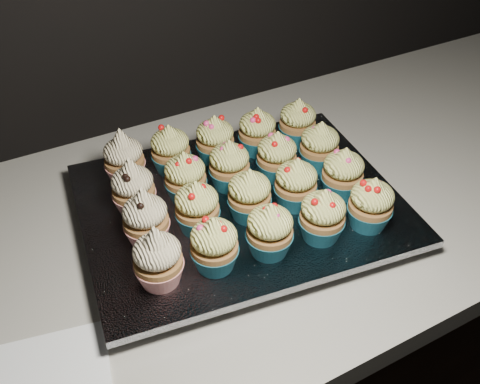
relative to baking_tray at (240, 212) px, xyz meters
The scene contains 24 objects.
cabinet 0.48m from the baking_tray, 44.40° to the left, with size 2.40×0.60×0.86m, color black.
worktop 0.05m from the baking_tray, 44.40° to the left, with size 2.44×0.64×0.04m, color beige.
baking_tray is the anchor object (origin of this frame).
foil_lining 0.02m from the baking_tray, behind, with size 0.47×0.36×0.01m, color silver.
cupcake_0 0.20m from the baking_tray, 151.00° to the right, with size 0.06×0.06×0.10m.
cupcake_1 0.15m from the baking_tray, 132.27° to the right, with size 0.06×0.06×0.08m.
cupcake_2 0.13m from the baking_tray, 98.25° to the right, with size 0.06×0.06×0.08m.
cupcake_3 0.15m from the baking_tray, 63.35° to the right, with size 0.06×0.06×0.08m.
cupcake_4 0.20m from the baking_tray, 44.74° to the right, with size 0.06×0.06×0.08m.
cupcake_5 0.16m from the baking_tray, behind, with size 0.06×0.06×0.10m.
cupcake_6 0.10m from the baking_tray, 162.72° to the right, with size 0.06×0.06×0.08m.
cupcake_7 0.07m from the baking_tray, 96.94° to the right, with size 0.06×0.06×0.08m.
cupcake_8 0.10m from the baking_tray, 34.26° to the right, with size 0.06×0.06×0.08m.
cupcake_9 0.17m from the baking_tray, 22.06° to the right, with size 0.06×0.06×0.08m.
cupcake_10 0.17m from the baking_tray, 159.17° to the left, with size 0.06×0.06×0.10m.
cupcake_11 0.10m from the baking_tray, 146.66° to the left, with size 0.06×0.06×0.08m.
cupcake_12 0.07m from the baking_tray, 85.15° to the left, with size 0.06×0.06×0.08m.
cupcake_13 0.10m from the baking_tray, 18.05° to the left, with size 0.06×0.06×0.08m.
cupcake_14 0.17m from the baking_tray, ahead, with size 0.06×0.06×0.08m.
cupcake_15 0.20m from the baking_tray, 135.16° to the left, with size 0.06×0.06×0.10m.
cupcake_16 0.15m from the baking_tray, 116.17° to the left, with size 0.06×0.06×0.08m.
cupcake_17 0.13m from the baking_tray, 82.50° to the left, with size 0.06×0.06×0.08m.
cupcake_18 0.15m from the baking_tray, 49.25° to the left, with size 0.06×0.06×0.08m.
cupcake_19 0.20m from the baking_tray, 30.11° to the left, with size 0.06×0.06×0.08m.
Camera 1 is at (-0.32, 1.13, 1.45)m, focal length 40.00 mm.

